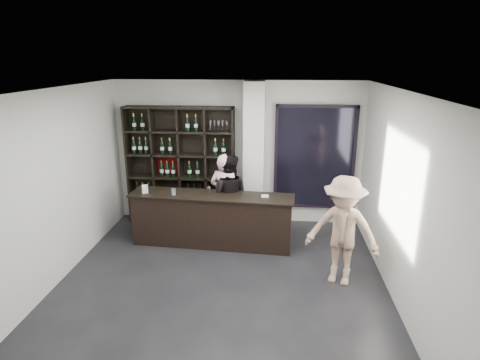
# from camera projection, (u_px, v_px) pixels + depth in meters

# --- Properties ---
(floor) EXTENTS (5.00, 5.50, 0.01)m
(floor) POSITION_uv_depth(u_px,v_px,m) (220.00, 290.00, 5.98)
(floor) COLOR black
(floor) RESTS_ON ground
(wine_shelf) EXTENTS (2.20, 0.35, 2.40)m
(wine_shelf) POSITION_uv_depth(u_px,v_px,m) (181.00, 166.00, 8.17)
(wine_shelf) COLOR black
(wine_shelf) RESTS_ON floor
(structural_column) EXTENTS (0.40, 0.40, 2.90)m
(structural_column) POSITION_uv_depth(u_px,v_px,m) (254.00, 157.00, 7.87)
(structural_column) COLOR silver
(structural_column) RESTS_ON floor
(glass_panel) EXTENTS (1.60, 0.08, 2.10)m
(glass_panel) POSITION_uv_depth(u_px,v_px,m) (314.00, 158.00, 7.99)
(glass_panel) COLOR black
(glass_panel) RESTS_ON floor
(tasting_counter) EXTENTS (2.95, 0.62, 0.97)m
(tasting_counter) POSITION_uv_depth(u_px,v_px,m) (212.00, 220.00, 7.30)
(tasting_counter) COLOR black
(tasting_counter) RESTS_ON floor
(taster_pink) EXTENTS (0.69, 0.56, 1.64)m
(taster_pink) POSITION_uv_depth(u_px,v_px,m) (225.00, 196.00, 7.51)
(taster_pink) COLOR beige
(taster_pink) RESTS_ON floor
(taster_black) EXTENTS (0.81, 0.63, 1.64)m
(taster_black) POSITION_uv_depth(u_px,v_px,m) (228.00, 197.00, 7.51)
(taster_black) COLOR black
(taster_black) RESTS_ON floor
(customer) EXTENTS (1.24, 0.96, 1.70)m
(customer) POSITION_uv_depth(u_px,v_px,m) (343.00, 231.00, 5.95)
(customer) COLOR #A3806A
(customer) RESTS_ON floor
(wine_glass) EXTENTS (0.08, 0.08, 0.18)m
(wine_glass) POSITION_uv_depth(u_px,v_px,m) (209.00, 190.00, 7.14)
(wine_glass) COLOR white
(wine_glass) RESTS_ON tasting_counter
(spit_cup) EXTENTS (0.11, 0.11, 0.11)m
(spit_cup) POSITION_uv_depth(u_px,v_px,m) (173.00, 192.00, 7.13)
(spit_cup) COLOR #9FB3BD
(spit_cup) RESTS_ON tasting_counter
(napkin_stack) EXTENTS (0.14, 0.14, 0.02)m
(napkin_stack) POSITION_uv_depth(u_px,v_px,m) (265.00, 196.00, 7.06)
(napkin_stack) COLOR white
(napkin_stack) RESTS_ON tasting_counter
(card_stand) EXTENTS (0.11, 0.08, 0.15)m
(card_stand) POSITION_uv_depth(u_px,v_px,m) (145.00, 189.00, 7.22)
(card_stand) COLOR white
(card_stand) RESTS_ON tasting_counter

